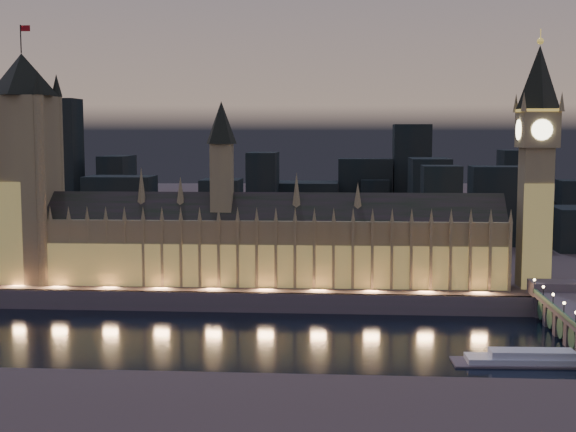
# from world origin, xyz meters

# --- Properties ---
(ground_plane) EXTENTS (2000.00, 2000.00, 0.00)m
(ground_plane) POSITION_xyz_m (0.00, 0.00, 0.00)
(ground_plane) COLOR black
(ground_plane) RESTS_ON ground
(north_bank) EXTENTS (2000.00, 960.00, 8.00)m
(north_bank) POSITION_xyz_m (0.00, 520.00, 4.00)
(north_bank) COLOR #50352F
(north_bank) RESTS_ON ground
(embankment_wall) EXTENTS (2000.00, 2.50, 8.00)m
(embankment_wall) POSITION_xyz_m (0.00, 41.00, 4.00)
(embankment_wall) COLOR #545157
(embankment_wall) RESTS_ON ground
(palace_of_westminster) EXTENTS (202.00, 22.47, 78.00)m
(palace_of_westminster) POSITION_xyz_m (-4.76, 61.75, 26.37)
(palace_of_westminster) COLOR gray
(palace_of_westminster) RESTS_ON north_bank
(victoria_tower) EXTENTS (31.68, 31.68, 110.48)m
(victoria_tower) POSITION_xyz_m (-110.00, 61.92, 62.59)
(victoria_tower) COLOR gray
(victoria_tower) RESTS_ON north_bank
(elizabeth_tower) EXTENTS (18.00, 18.00, 106.93)m
(elizabeth_tower) POSITION_xyz_m (108.00, 61.92, 67.58)
(elizabeth_tower) COLOR gray
(elizabeth_tower) RESTS_ON north_bank
(river_boat) EXTENTS (50.35, 13.27, 4.50)m
(river_boat) POSITION_xyz_m (88.05, -25.29, 1.56)
(river_boat) COLOR #545157
(river_boat) RESTS_ON ground
(city_backdrop) EXTENTS (483.31, 215.63, 88.81)m
(city_backdrop) POSITION_xyz_m (27.61, 246.40, 31.55)
(city_backdrop) COLOR black
(city_backdrop) RESTS_ON north_bank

